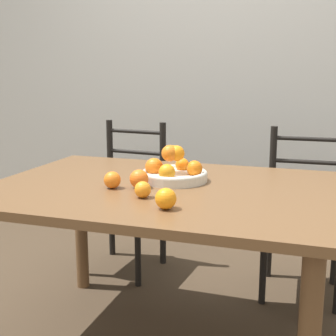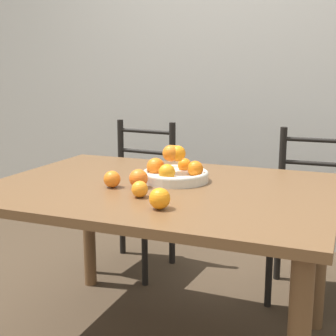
{
  "view_description": "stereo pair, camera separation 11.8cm",
  "coord_description": "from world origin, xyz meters",
  "px_view_note": "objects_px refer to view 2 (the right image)",
  "views": [
    {
      "loc": [
        0.63,
        -1.81,
        1.23
      ],
      "look_at": [
        0.03,
        0.01,
        0.83
      ],
      "focal_mm": 50.0,
      "sensor_mm": 36.0,
      "label": 1
    },
    {
      "loc": [
        0.74,
        -1.77,
        1.23
      ],
      "look_at": [
        0.03,
        0.01,
        0.83
      ],
      "focal_mm": 50.0,
      "sensor_mm": 36.0,
      "label": 2
    }
  ],
  "objects_px": {
    "orange_loose_1": "(139,178)",
    "chair_right": "(312,217)",
    "fruit_bowl": "(175,171)",
    "orange_loose_0": "(139,189)",
    "orange_loose_2": "(160,199)",
    "orange_loose_3": "(112,179)",
    "chair_left": "(135,197)"
  },
  "relations": [
    {
      "from": "fruit_bowl",
      "to": "orange_loose_3",
      "type": "relative_size",
      "value": 4.13
    },
    {
      "from": "orange_loose_3",
      "to": "chair_left",
      "type": "bearing_deg",
      "value": 110.26
    },
    {
      "from": "orange_loose_2",
      "to": "chair_right",
      "type": "distance_m",
      "value": 1.24
    },
    {
      "from": "chair_right",
      "to": "orange_loose_2",
      "type": "bearing_deg",
      "value": -112.84
    },
    {
      "from": "fruit_bowl",
      "to": "chair_right",
      "type": "distance_m",
      "value": 0.95
    },
    {
      "from": "orange_loose_0",
      "to": "orange_loose_1",
      "type": "bearing_deg",
      "value": 115.74
    },
    {
      "from": "orange_loose_2",
      "to": "orange_loose_1",
      "type": "bearing_deg",
      "value": 128.64
    },
    {
      "from": "orange_loose_1",
      "to": "orange_loose_2",
      "type": "bearing_deg",
      "value": -51.36
    },
    {
      "from": "orange_loose_1",
      "to": "chair_right",
      "type": "relative_size",
      "value": 0.09
    },
    {
      "from": "fruit_bowl",
      "to": "orange_loose_2",
      "type": "bearing_deg",
      "value": -75.98
    },
    {
      "from": "fruit_bowl",
      "to": "orange_loose_1",
      "type": "xyz_separation_m",
      "value": [
        -0.1,
        -0.17,
        -0.01
      ]
    },
    {
      "from": "orange_loose_2",
      "to": "chair_left",
      "type": "height_order",
      "value": "chair_left"
    },
    {
      "from": "orange_loose_1",
      "to": "chair_left",
      "type": "bearing_deg",
      "value": 116.81
    },
    {
      "from": "orange_loose_0",
      "to": "orange_loose_2",
      "type": "relative_size",
      "value": 0.84
    },
    {
      "from": "orange_loose_2",
      "to": "orange_loose_3",
      "type": "bearing_deg",
      "value": 144.92
    },
    {
      "from": "chair_left",
      "to": "chair_right",
      "type": "height_order",
      "value": "same"
    },
    {
      "from": "orange_loose_2",
      "to": "chair_left",
      "type": "relative_size",
      "value": 0.08
    },
    {
      "from": "orange_loose_2",
      "to": "chair_left",
      "type": "xyz_separation_m",
      "value": [
        -0.63,
        1.11,
        -0.34
      ]
    },
    {
      "from": "fruit_bowl",
      "to": "orange_loose_2",
      "type": "height_order",
      "value": "fruit_bowl"
    },
    {
      "from": "fruit_bowl",
      "to": "orange_loose_3",
      "type": "xyz_separation_m",
      "value": [
        -0.2,
        -0.2,
        -0.01
      ]
    },
    {
      "from": "orange_loose_0",
      "to": "chair_left",
      "type": "bearing_deg",
      "value": 116.67
    },
    {
      "from": "orange_loose_0",
      "to": "orange_loose_1",
      "type": "distance_m",
      "value": 0.15
    },
    {
      "from": "orange_loose_3",
      "to": "orange_loose_0",
      "type": "bearing_deg",
      "value": -30.07
    },
    {
      "from": "orange_loose_1",
      "to": "orange_loose_2",
      "type": "height_order",
      "value": "orange_loose_1"
    },
    {
      "from": "fruit_bowl",
      "to": "orange_loose_0",
      "type": "height_order",
      "value": "fruit_bowl"
    },
    {
      "from": "chair_right",
      "to": "orange_loose_3",
      "type": "bearing_deg",
      "value": -130.89
    },
    {
      "from": "orange_loose_0",
      "to": "chair_left",
      "type": "relative_size",
      "value": 0.07
    },
    {
      "from": "orange_loose_1",
      "to": "orange_loose_3",
      "type": "xyz_separation_m",
      "value": [
        -0.1,
        -0.04,
        -0.0
      ]
    },
    {
      "from": "fruit_bowl",
      "to": "chair_left",
      "type": "bearing_deg",
      "value": 127.36
    },
    {
      "from": "orange_loose_1",
      "to": "orange_loose_2",
      "type": "relative_size",
      "value": 1.04
    },
    {
      "from": "chair_right",
      "to": "orange_loose_0",
      "type": "bearing_deg",
      "value": -121.25
    },
    {
      "from": "orange_loose_2",
      "to": "chair_left",
      "type": "distance_m",
      "value": 1.32
    }
  ]
}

